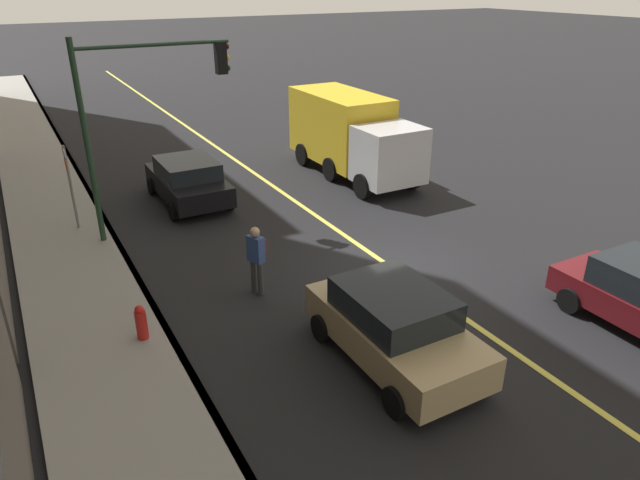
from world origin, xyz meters
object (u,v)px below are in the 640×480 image
Objects in this scene: truck_yellow at (351,134)px; fire_hydrant at (142,325)px; traffic_light_mast at (143,102)px; car_black at (188,180)px; car_tan at (394,325)px; pedestrian_with_backpack at (257,255)px; street_sign_post at (70,182)px.

truck_yellow reaches higher than fire_hydrant.
truck_yellow is 8.71m from traffic_light_mast.
car_black is at bearing -24.03° from fire_hydrant.
car_tan is 9.53m from traffic_light_mast.
traffic_light_mast is (4.80, 1.17, 2.92)m from pedestrian_with_backpack.
pedestrian_with_backpack is 5.74m from traffic_light_mast.
car_black is at bearing -3.75° from pedestrian_with_backpack.
car_black is at bearing 4.48° from car_tan.
car_tan is 10.85m from car_black.
truck_yellow is at bearing -52.35° from fire_hydrant.
traffic_light_mast reaches higher than street_sign_post.
pedestrian_with_backpack is at bearing 134.70° from truck_yellow.
car_tan is 4.34× the size of fire_hydrant.
street_sign_post is (1.30, 2.14, -2.36)m from traffic_light_mast.
street_sign_post is 2.90× the size of fire_hydrant.
truck_yellow reaches higher than car_black.
pedestrian_with_backpack is 3.17m from fire_hydrant.
street_sign_post is at bearing 94.37° from truck_yellow.
fire_hydrant is at bearing 127.65° from truck_yellow.
car_tan is 4.07m from pedestrian_with_backpack.
truck_yellow is at bearing -27.78° from car_tan.
car_black is at bearing -77.01° from street_sign_post.
truck_yellow is 1.14× the size of traffic_light_mast.
street_sign_post reaches higher than pedestrian_with_backpack.
pedestrian_with_backpack is 6.96m from street_sign_post.
pedestrian_with_backpack is at bearing -75.04° from fire_hydrant.
pedestrian_with_backpack is 0.31× the size of traffic_light_mast.
truck_yellow reaches higher than pedestrian_with_backpack.
street_sign_post reaches higher than car_tan.
traffic_light_mast is (-2.17, 1.63, 3.18)m from car_black.
pedestrian_with_backpack is at bearing -151.48° from street_sign_post.
car_black is 3.95m from street_sign_post.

